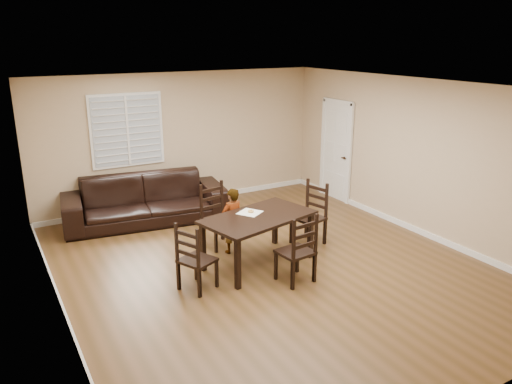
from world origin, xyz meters
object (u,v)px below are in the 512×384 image
(dining_table, at_px, (258,221))
(chair_right, at_px, (313,215))
(chair_near, at_px, (215,217))
(chair_left, at_px, (191,262))
(sofa, at_px, (145,200))
(chair_far, at_px, (301,253))
(donut, at_px, (251,211))
(child, at_px, (232,221))

(dining_table, relative_size, chair_right, 1.74)
(dining_table, height_order, chair_near, chair_near)
(chair_left, distance_m, sofa, 2.98)
(chair_right, bearing_deg, sofa, -150.78)
(dining_table, height_order, chair_far, chair_far)
(chair_far, distance_m, sofa, 3.69)
(dining_table, distance_m, donut, 0.22)
(chair_far, xyz_separation_m, donut, (-0.21, 1.06, 0.34))
(chair_far, distance_m, chair_right, 1.57)
(chair_near, relative_size, chair_left, 1.08)
(chair_right, xyz_separation_m, sofa, (-2.17, 2.35, -0.05))
(chair_right, distance_m, child, 1.42)
(chair_left, bearing_deg, chair_right, -100.91)
(donut, bearing_deg, sofa, 110.15)
(chair_near, bearing_deg, dining_table, -87.07)
(chair_near, xyz_separation_m, chair_left, (-0.99, -1.36, -0.03))
(chair_left, height_order, chair_right, chair_right)
(chair_far, bearing_deg, chair_left, -27.20)
(chair_left, bearing_deg, child, -75.01)
(chair_near, bearing_deg, sofa, 102.94)
(donut, bearing_deg, dining_table, -82.87)
(chair_left, bearing_deg, sofa, -30.75)
(chair_near, relative_size, donut, 11.32)
(chair_far, bearing_deg, child, -83.21)
(dining_table, xyz_separation_m, chair_right, (1.25, 0.30, -0.22))
(donut, height_order, sofa, sofa)
(chair_near, relative_size, chair_far, 1.03)
(chair_near, distance_m, donut, 0.94)
(dining_table, relative_size, sofa, 0.62)
(dining_table, height_order, sofa, sofa)
(dining_table, bearing_deg, sofa, 95.80)
(donut, bearing_deg, chair_right, 4.97)
(dining_table, bearing_deg, chair_left, -178.93)
(chair_near, xyz_separation_m, chair_far, (0.43, -1.91, -0.01))
(chair_left, height_order, child, child)
(chair_near, height_order, donut, chair_near)
(dining_table, xyz_separation_m, chair_near, (-0.24, 1.04, -0.22))
(chair_near, relative_size, sofa, 0.36)
(chair_far, xyz_separation_m, child, (-0.33, 1.46, 0.07))
(child, relative_size, donut, 11.51)
(chair_far, bearing_deg, sofa, -78.43)
(chair_near, bearing_deg, child, -87.59)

